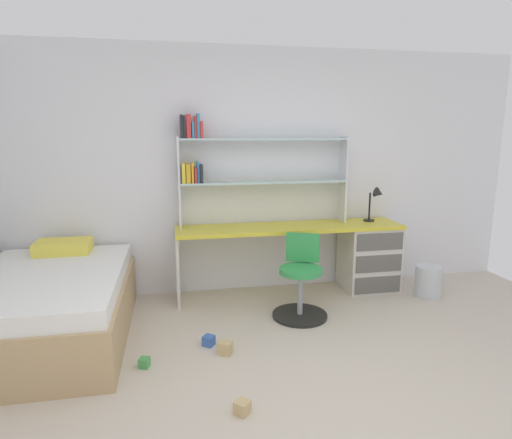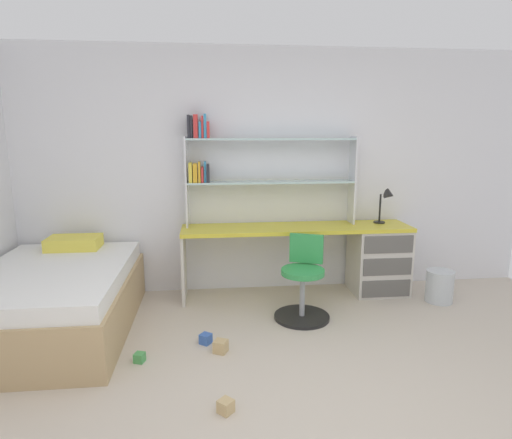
{
  "view_description": "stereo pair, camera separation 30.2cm",
  "coord_description": "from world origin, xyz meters",
  "px_view_note": "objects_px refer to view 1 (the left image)",
  "views": [
    {
      "loc": [
        -0.83,
        -2.05,
        1.71
      ],
      "look_at": [
        -0.14,
        1.49,
        0.98
      ],
      "focal_mm": 30.13,
      "sensor_mm": 36.0,
      "label": 1
    },
    {
      "loc": [
        -0.53,
        -2.1,
        1.71
      ],
      "look_at": [
        -0.14,
        1.49,
        0.98
      ],
      "focal_mm": 30.13,
      "sensor_mm": 36.0,
      "label": 2
    }
  ],
  "objects_px": {
    "desk_lamp": "(377,199)",
    "waste_bin": "(428,281)",
    "desk": "(348,252)",
    "toy_block_green_2": "(144,363)",
    "toy_block_natural_5": "(242,407)",
    "bed_platform": "(49,307)",
    "bookshelf_hutch": "(240,161)",
    "toy_block_natural_3": "(225,348)",
    "toy_block_blue_0": "(209,341)",
    "swivel_chair": "(301,285)"
  },
  "relations": [
    {
      "from": "desk",
      "to": "swivel_chair",
      "type": "xyz_separation_m",
      "value": [
        -0.71,
        -0.57,
        -0.12
      ]
    },
    {
      "from": "desk_lamp",
      "to": "toy_block_natural_3",
      "type": "relative_size",
      "value": 3.89
    },
    {
      "from": "bookshelf_hutch",
      "to": "toy_block_green_2",
      "type": "height_order",
      "value": "bookshelf_hutch"
    },
    {
      "from": "swivel_chair",
      "to": "toy_block_natural_3",
      "type": "relative_size",
      "value": 7.84
    },
    {
      "from": "desk",
      "to": "bed_platform",
      "type": "distance_m",
      "value": 2.99
    },
    {
      "from": "toy_block_blue_0",
      "to": "toy_block_natural_3",
      "type": "distance_m",
      "value": 0.2
    },
    {
      "from": "bed_platform",
      "to": "toy_block_blue_0",
      "type": "bearing_deg",
      "value": -15.75
    },
    {
      "from": "toy_block_natural_3",
      "to": "swivel_chair",
      "type": "bearing_deg",
      "value": 36.66
    },
    {
      "from": "bookshelf_hutch",
      "to": "toy_block_natural_5",
      "type": "distance_m",
      "value": 2.5
    },
    {
      "from": "swivel_chair",
      "to": "bed_platform",
      "type": "height_order",
      "value": "swivel_chair"
    },
    {
      "from": "desk",
      "to": "toy_block_natural_5",
      "type": "relative_size",
      "value": 28.35
    },
    {
      "from": "toy_block_natural_3",
      "to": "toy_block_natural_5",
      "type": "relative_size",
      "value": 1.17
    },
    {
      "from": "bookshelf_hutch",
      "to": "desk_lamp",
      "type": "distance_m",
      "value": 1.56
    },
    {
      "from": "desk",
      "to": "toy_block_natural_5",
      "type": "bearing_deg",
      "value": -127.83
    },
    {
      "from": "swivel_chair",
      "to": "desk",
      "type": "bearing_deg",
      "value": 38.89
    },
    {
      "from": "toy_block_blue_0",
      "to": "toy_block_green_2",
      "type": "relative_size",
      "value": 1.15
    },
    {
      "from": "swivel_chair",
      "to": "toy_block_natural_5",
      "type": "height_order",
      "value": "swivel_chair"
    },
    {
      "from": "swivel_chair",
      "to": "toy_block_blue_0",
      "type": "distance_m",
      "value": 1.04
    },
    {
      "from": "desk_lamp",
      "to": "bed_platform",
      "type": "relative_size",
      "value": 0.21
    },
    {
      "from": "waste_bin",
      "to": "toy_block_blue_0",
      "type": "distance_m",
      "value": 2.48
    },
    {
      "from": "swivel_chair",
      "to": "toy_block_green_2",
      "type": "height_order",
      "value": "swivel_chair"
    },
    {
      "from": "desk",
      "to": "desk_lamp",
      "type": "xyz_separation_m",
      "value": [
        0.33,
        0.04,
        0.58
      ]
    },
    {
      "from": "waste_bin",
      "to": "bookshelf_hutch",
      "type": "bearing_deg",
      "value": 166.05
    },
    {
      "from": "bookshelf_hutch",
      "to": "desk_lamp",
      "type": "height_order",
      "value": "bookshelf_hutch"
    },
    {
      "from": "desk_lamp",
      "to": "bed_platform",
      "type": "bearing_deg",
      "value": -168.17
    },
    {
      "from": "desk_lamp",
      "to": "bed_platform",
      "type": "height_order",
      "value": "desk_lamp"
    },
    {
      "from": "desk",
      "to": "bed_platform",
      "type": "xyz_separation_m",
      "value": [
        -2.92,
        -0.64,
        -0.14
      ]
    },
    {
      "from": "desk",
      "to": "bed_platform",
      "type": "bearing_deg",
      "value": -167.68
    },
    {
      "from": "desk",
      "to": "toy_block_green_2",
      "type": "distance_m",
      "value": 2.49
    },
    {
      "from": "bed_platform",
      "to": "toy_block_natural_5",
      "type": "height_order",
      "value": "bed_platform"
    },
    {
      "from": "bed_platform",
      "to": "toy_block_natural_3",
      "type": "bearing_deg",
      "value": -20.3
    },
    {
      "from": "swivel_chair",
      "to": "waste_bin",
      "type": "distance_m",
      "value": 1.51
    },
    {
      "from": "bed_platform",
      "to": "waste_bin",
      "type": "bearing_deg",
      "value": 4.47
    },
    {
      "from": "bookshelf_hutch",
      "to": "toy_block_blue_0",
      "type": "bearing_deg",
      "value": -111.49
    },
    {
      "from": "bed_platform",
      "to": "toy_block_natural_3",
      "type": "distance_m",
      "value": 1.53
    },
    {
      "from": "desk_lamp",
      "to": "bed_platform",
      "type": "xyz_separation_m",
      "value": [
        -3.24,
        -0.68,
        -0.72
      ]
    },
    {
      "from": "toy_block_natural_5",
      "to": "desk_lamp",
      "type": "bearing_deg",
      "value": 47.2
    },
    {
      "from": "bookshelf_hutch",
      "to": "swivel_chair",
      "type": "bearing_deg",
      "value": -56.98
    },
    {
      "from": "bookshelf_hutch",
      "to": "toy_block_natural_3",
      "type": "relative_size",
      "value": 18.07
    },
    {
      "from": "desk_lamp",
      "to": "swivel_chair",
      "type": "distance_m",
      "value": 1.4
    },
    {
      "from": "bed_platform",
      "to": "toy_block_green_2",
      "type": "height_order",
      "value": "bed_platform"
    },
    {
      "from": "bed_platform",
      "to": "toy_block_green_2",
      "type": "distance_m",
      "value": 1.03
    },
    {
      "from": "desk_lamp",
      "to": "waste_bin",
      "type": "bearing_deg",
      "value": -41.06
    },
    {
      "from": "desk",
      "to": "desk_lamp",
      "type": "bearing_deg",
      "value": 7.33
    },
    {
      "from": "toy_block_natural_5",
      "to": "toy_block_green_2",
      "type": "bearing_deg",
      "value": 133.01
    },
    {
      "from": "swivel_chair",
      "to": "toy_block_natural_5",
      "type": "xyz_separation_m",
      "value": [
        -0.78,
        -1.34,
        -0.26
      ]
    },
    {
      "from": "desk_lamp",
      "to": "toy_block_blue_0",
      "type": "bearing_deg",
      "value": -151.76
    },
    {
      "from": "toy_block_blue_0",
      "to": "swivel_chair",
      "type": "bearing_deg",
      "value": 25.29
    },
    {
      "from": "toy_block_natural_5",
      "to": "desk",
      "type": "bearing_deg",
      "value": 52.17
    },
    {
      "from": "desk_lamp",
      "to": "toy_block_green_2",
      "type": "distance_m",
      "value": 2.93
    }
  ]
}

